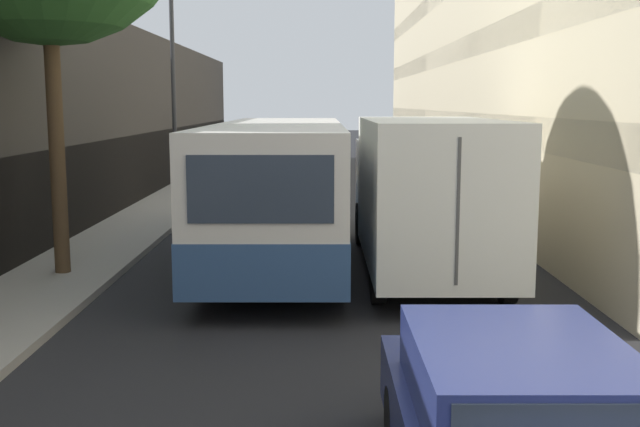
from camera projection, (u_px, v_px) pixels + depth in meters
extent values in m
plane|color=#232326|center=(322.00, 257.00, 15.88)|extent=(150.00, 150.00, 0.00)
cube|color=#9E998E|center=(95.00, 254.00, 15.88)|extent=(2.06, 60.00, 0.13)
cube|color=black|center=(18.00, 205.00, 15.72)|extent=(1.08, 60.00, 2.26)
cube|color=beige|center=(599.00, 4.00, 15.11)|extent=(2.40, 60.00, 10.47)
cube|color=#333D47|center=(560.00, 134.00, 15.49)|extent=(1.08, 60.00, 0.70)
cube|color=#333D47|center=(565.00, 20.00, 15.16)|extent=(1.08, 60.00, 0.70)
cube|color=navy|center=(519.00, 375.00, 5.86)|extent=(1.63, 2.16, 0.54)
cylinder|color=black|center=(395.00, 418.00, 7.06)|extent=(0.16, 0.60, 0.60)
cylinder|color=black|center=(576.00, 418.00, 7.06)|extent=(0.16, 0.60, 0.60)
cube|color=silver|center=(281.00, 181.00, 15.73)|extent=(2.52, 10.53, 2.41)
cube|color=#2D4C7A|center=(281.00, 217.00, 15.84)|extent=(2.54, 10.55, 0.84)
cube|color=#2D3847|center=(281.00, 163.00, 15.68)|extent=(2.55, 9.68, 0.77)
cube|color=#2D3847|center=(261.00, 189.00, 10.45)|extent=(2.06, 0.04, 0.96)
cylinder|color=black|center=(245.00, 211.00, 19.12)|extent=(0.24, 1.00, 1.00)
cylinder|color=black|center=(331.00, 211.00, 19.12)|extent=(0.24, 1.00, 1.00)
cylinder|color=black|center=(206.00, 267.00, 12.67)|extent=(0.24, 1.00, 1.00)
cylinder|color=black|center=(337.00, 267.00, 12.67)|extent=(0.24, 1.00, 1.00)
cube|color=silver|center=(407.00, 184.00, 17.19)|extent=(2.25, 2.08, 1.99)
cube|color=silver|center=(431.00, 191.00, 13.47)|extent=(2.34, 5.36, 2.55)
cube|color=#4C4C4C|center=(459.00, 212.00, 10.82)|extent=(0.05, 0.02, 2.17)
cylinder|color=black|center=(361.00, 224.00, 17.33)|extent=(0.22, 0.96, 0.96)
cylinder|color=black|center=(452.00, 224.00, 17.33)|extent=(0.22, 0.96, 0.96)
cylinder|color=black|center=(378.00, 274.00, 12.19)|extent=(0.22, 0.96, 0.96)
cylinder|color=black|center=(507.00, 274.00, 12.19)|extent=(0.22, 0.96, 0.96)
cube|color=#BCBCC1|center=(276.00, 160.00, 28.92)|extent=(1.92, 4.15, 1.64)
cube|color=#2D3847|center=(279.00, 149.00, 30.62)|extent=(1.54, 0.04, 0.57)
cylinder|color=black|center=(257.00, 176.00, 30.22)|extent=(0.16, 0.64, 0.64)
cylinder|color=black|center=(299.00, 176.00, 30.22)|extent=(0.16, 0.64, 0.64)
cylinder|color=black|center=(251.00, 182.00, 27.84)|extent=(0.16, 0.64, 0.64)
cylinder|color=black|center=(298.00, 182.00, 27.84)|extent=(0.16, 0.64, 0.64)
cylinder|color=#38383D|center=(174.00, 78.00, 20.41)|extent=(0.12, 0.12, 7.60)
cylinder|color=#4C3823|center=(57.00, 141.00, 13.58)|extent=(0.28, 0.28, 4.88)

